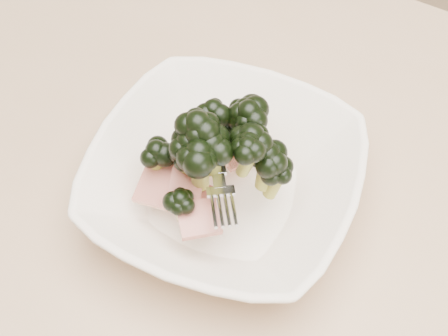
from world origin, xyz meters
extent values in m
cube|color=tan|center=(0.00, 0.00, 0.73)|extent=(1.20, 0.80, 0.04)
cylinder|color=tan|center=(-0.55, 0.35, 0.35)|extent=(0.06, 0.06, 0.71)
imported|color=white|center=(-0.11, 0.03, 0.78)|extent=(0.28, 0.28, 0.06)
cylinder|color=olive|center=(-0.13, 0.02, 0.83)|extent=(0.02, 0.02, 0.05)
ellipsoid|color=black|center=(-0.13, 0.02, 0.86)|extent=(0.04, 0.04, 0.03)
cylinder|color=olive|center=(-0.12, 0.00, 0.82)|extent=(0.02, 0.02, 0.05)
ellipsoid|color=black|center=(-0.12, 0.00, 0.85)|extent=(0.04, 0.04, 0.03)
cylinder|color=olive|center=(-0.09, 0.03, 0.83)|extent=(0.02, 0.01, 0.04)
ellipsoid|color=black|center=(-0.09, 0.03, 0.85)|extent=(0.03, 0.03, 0.02)
cylinder|color=olive|center=(-0.11, 0.07, 0.80)|extent=(0.03, 0.02, 0.05)
ellipsoid|color=black|center=(-0.11, 0.07, 0.83)|extent=(0.04, 0.04, 0.03)
cylinder|color=olive|center=(-0.09, 0.04, 0.82)|extent=(0.02, 0.02, 0.04)
ellipsoid|color=black|center=(-0.09, 0.04, 0.84)|extent=(0.04, 0.04, 0.03)
cylinder|color=olive|center=(-0.07, 0.04, 0.81)|extent=(0.02, 0.02, 0.04)
ellipsoid|color=black|center=(-0.07, 0.04, 0.83)|extent=(0.04, 0.04, 0.03)
cylinder|color=olive|center=(-0.11, 0.01, 0.82)|extent=(0.02, 0.02, 0.04)
ellipsoid|color=black|center=(-0.11, 0.01, 0.85)|extent=(0.04, 0.04, 0.03)
cylinder|color=olive|center=(-0.17, 0.00, 0.80)|extent=(0.02, 0.02, 0.04)
ellipsoid|color=black|center=(-0.17, 0.00, 0.82)|extent=(0.03, 0.03, 0.03)
cylinder|color=olive|center=(-0.14, 0.01, 0.81)|extent=(0.02, 0.02, 0.03)
ellipsoid|color=black|center=(-0.14, 0.01, 0.83)|extent=(0.03, 0.03, 0.03)
cylinder|color=olive|center=(-0.12, -0.03, 0.80)|extent=(0.01, 0.01, 0.03)
ellipsoid|color=black|center=(-0.12, -0.03, 0.82)|extent=(0.03, 0.03, 0.02)
cylinder|color=olive|center=(-0.12, 0.07, 0.80)|extent=(0.01, 0.01, 0.03)
ellipsoid|color=black|center=(-0.12, 0.07, 0.82)|extent=(0.03, 0.03, 0.02)
cylinder|color=olive|center=(-0.06, 0.04, 0.80)|extent=(0.02, 0.02, 0.04)
ellipsoid|color=black|center=(-0.06, 0.04, 0.82)|extent=(0.03, 0.03, 0.03)
cylinder|color=olive|center=(-0.14, 0.07, 0.79)|extent=(0.02, 0.01, 0.03)
ellipsoid|color=black|center=(-0.14, 0.07, 0.81)|extent=(0.03, 0.03, 0.03)
cylinder|color=olive|center=(-0.14, 0.06, 0.81)|extent=(0.02, 0.02, 0.04)
ellipsoid|color=black|center=(-0.14, 0.06, 0.84)|extent=(0.03, 0.03, 0.03)
cylinder|color=olive|center=(-0.11, 0.07, 0.81)|extent=(0.02, 0.02, 0.05)
ellipsoid|color=black|center=(-0.11, 0.07, 0.84)|extent=(0.04, 0.04, 0.03)
cylinder|color=olive|center=(-0.13, 0.01, 0.82)|extent=(0.02, 0.02, 0.05)
ellipsoid|color=black|center=(-0.13, 0.01, 0.85)|extent=(0.04, 0.04, 0.03)
cube|color=maroon|center=(-0.13, 0.00, 0.80)|extent=(0.05, 0.06, 0.01)
cube|color=maroon|center=(-0.14, 0.04, 0.78)|extent=(0.06, 0.06, 0.02)
cube|color=maroon|center=(-0.11, 0.07, 0.78)|extent=(0.05, 0.06, 0.02)
cube|color=maroon|center=(-0.10, -0.03, 0.80)|extent=(0.05, 0.05, 0.01)
cube|color=maroon|center=(-0.12, -0.01, 0.79)|extent=(0.03, 0.04, 0.01)
cube|color=maroon|center=(-0.16, -0.01, 0.79)|extent=(0.04, 0.06, 0.02)
camera|label=1|loc=(0.05, -0.26, 1.26)|focal=50.00mm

